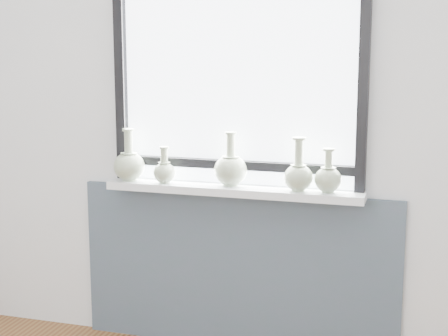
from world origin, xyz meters
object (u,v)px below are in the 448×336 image
(vase_b, at_px, (164,171))
(windowsill, at_px, (233,190))
(vase_a, at_px, (129,164))
(vase_c, at_px, (231,168))
(vase_d, at_px, (298,175))
(vase_e, at_px, (328,178))

(vase_b, bearing_deg, windowsill, 4.42)
(vase_a, height_order, vase_c, same)
(vase_d, relative_size, vase_e, 1.23)
(windowsill, distance_m, vase_b, 0.37)
(vase_b, bearing_deg, vase_e, 1.24)
(vase_d, distance_m, vase_e, 0.14)
(vase_b, distance_m, vase_e, 0.84)
(vase_a, height_order, vase_e, vase_a)
(vase_b, height_order, vase_d, vase_d)
(vase_c, height_order, vase_e, vase_c)
(vase_a, height_order, vase_d, vase_a)
(vase_a, xyz_separation_m, vase_d, (0.90, -0.00, -0.01))
(windowsill, xyz_separation_m, vase_e, (0.48, -0.01, 0.09))
(windowsill, relative_size, vase_c, 4.84)
(vase_c, distance_m, vase_e, 0.50)
(vase_a, bearing_deg, vase_e, 0.64)
(windowsill, distance_m, vase_a, 0.57)
(windowsill, relative_size, vase_a, 4.83)
(vase_d, bearing_deg, vase_b, -179.52)
(vase_d, height_order, vase_e, vase_d)
(vase_b, xyz_separation_m, vase_c, (0.34, 0.04, 0.02))
(windowsill, xyz_separation_m, vase_a, (-0.56, -0.02, 0.11))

